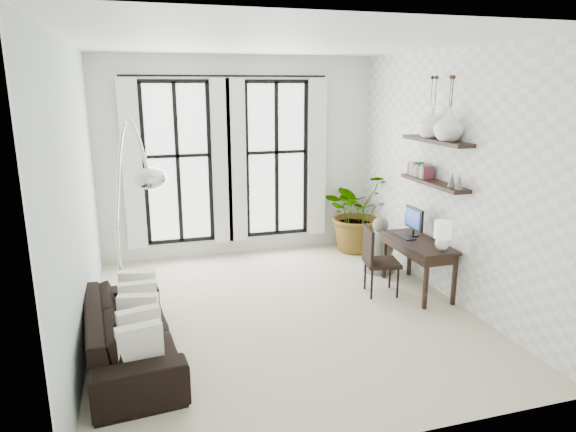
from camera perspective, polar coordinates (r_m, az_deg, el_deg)
name	(u,v)px	position (r m, az deg, el deg)	size (l,w,h in m)	color
floor	(283,312)	(6.50, -0.60, -10.67)	(5.00, 5.00, 0.00)	beige
ceiling	(282,42)	(5.90, -0.69, 18.74)	(5.00, 5.00, 0.00)	white
wall_left	(76,198)	(5.81, -22.51, 1.84)	(5.00, 5.00, 0.00)	#B0C4B8
wall_right	(450,177)	(6.95, 17.56, 4.18)	(5.00, 5.00, 0.00)	white
wall_back	(240,158)	(8.40, -5.35, 6.46)	(4.50, 4.50, 0.00)	white
windows	(229,161)	(8.30, -6.61, 6.05)	(3.26, 0.13, 2.65)	white
wall_shelves	(433,165)	(7.01, 15.82, 5.45)	(0.25, 1.30, 0.60)	black
sofa	(130,332)	(5.60, -17.15, -12.22)	(2.11, 0.82, 0.62)	black
throw_pillows	(139,313)	(5.51, -16.24, -10.35)	(0.40, 1.52, 0.40)	white
plant	(357,212)	(8.73, 7.71, 0.49)	(1.21, 1.05, 1.35)	#2D7228
desk	(421,244)	(7.08, 14.53, -3.07)	(0.51, 1.21, 1.11)	black
desk_chair	(376,257)	(6.95, 9.74, -4.48)	(0.51, 0.51, 0.93)	black
arc_lamp	(129,169)	(5.74, -17.27, 4.96)	(0.74, 1.55, 2.43)	silver
buddha	(379,249)	(7.86, 10.13, -3.59)	(0.47, 0.47, 0.84)	slate
vase_a	(449,125)	(6.71, 17.46, 9.59)	(0.37, 0.37, 0.38)	white
vase_b	(431,123)	(7.04, 15.64, 9.92)	(0.37, 0.37, 0.38)	white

